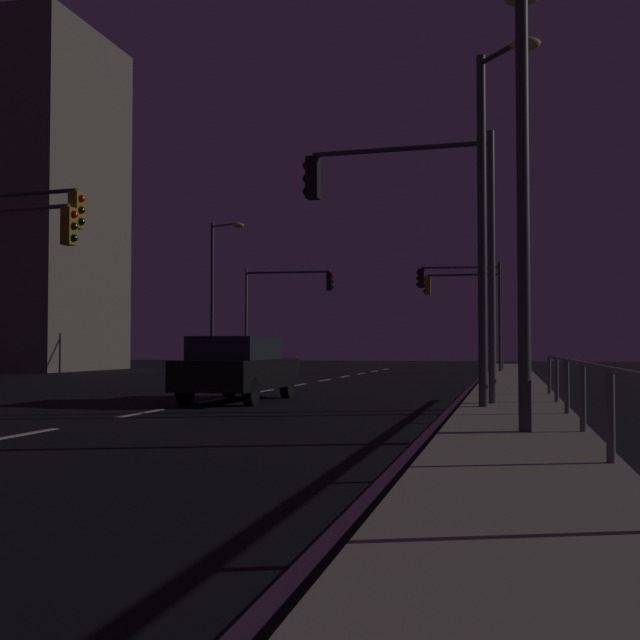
# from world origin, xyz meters

# --- Properties ---
(ground_plane) EXTENTS (112.00, 112.00, 0.00)m
(ground_plane) POSITION_xyz_m (0.00, 17.50, 0.00)
(ground_plane) COLOR black
(ground_plane) RESTS_ON ground
(sidewalk_right) EXTENTS (2.11, 77.00, 0.14)m
(sidewalk_right) POSITION_xyz_m (7.22, 17.50, 0.07)
(sidewalk_right) COLOR #9E937F
(sidewalk_right) RESTS_ON ground
(lane_markings_center) EXTENTS (0.14, 50.00, 0.01)m
(lane_markings_center) POSITION_xyz_m (0.00, 21.00, 0.01)
(lane_markings_center) COLOR silver
(lane_markings_center) RESTS_ON ground
(lane_edge_line) EXTENTS (0.14, 53.00, 0.01)m
(lane_edge_line) POSITION_xyz_m (5.91, 22.50, 0.01)
(lane_edge_line) COLOR silver
(lane_edge_line) RESTS_ON ground
(car) EXTENTS (1.89, 4.43, 1.57)m
(car) POSITION_xyz_m (0.71, 16.80, 0.82)
(car) COLOR black
(car) RESTS_ON ground
(traffic_light_overhead_east) EXTENTS (4.14, 0.82, 5.38)m
(traffic_light_overhead_east) POSITION_xyz_m (4.97, 37.99, 3.94)
(traffic_light_overhead_east) COLOR #4C4C51
(traffic_light_overhead_east) RESTS_ON sidewalk_right
(traffic_light_far_center) EXTENTS (3.10, 0.47, 5.63)m
(traffic_light_far_center) POSITION_xyz_m (-5.24, 16.93, 3.91)
(traffic_light_far_center) COLOR #4C4C51
(traffic_light_far_center) RESTS_ON ground
(traffic_light_far_left) EXTENTS (4.06, 0.34, 5.17)m
(traffic_light_far_left) POSITION_xyz_m (5.04, 39.74, 3.80)
(traffic_light_far_left) COLOR #2D3033
(traffic_light_far_left) RESTS_ON sidewalk_right
(traffic_light_mid_left) EXTENTS (3.49, 0.57, 5.15)m
(traffic_light_mid_left) POSITION_xyz_m (-5.33, 16.54, 3.61)
(traffic_light_mid_left) COLOR #2D3033
(traffic_light_mid_left) RESTS_ON ground
(traffic_light_near_right) EXTENTS (4.27, 0.42, 5.78)m
(traffic_light_near_right) POSITION_xyz_m (5.02, 15.66, 4.21)
(traffic_light_near_right) COLOR #4C4C51
(traffic_light_near_right) RESTS_ON sidewalk_right
(traffic_light_near_left) EXTENTS (4.84, 0.57, 5.55)m
(traffic_light_near_left) POSITION_xyz_m (-4.46, 38.72, 3.96)
(traffic_light_near_left) COLOR #4C4C51
(traffic_light_near_left) RESTS_ON ground
(street_lamp_mid_block) EXTENTS (0.56, 1.58, 6.97)m
(street_lamp_mid_block) POSITION_xyz_m (7.34, 10.27, 4.32)
(street_lamp_mid_block) COLOR #38383D
(street_lamp_mid_block) RESTS_ON sidewalk_right
(street_lamp_across_street) EXTENTS (1.97, 0.94, 7.48)m
(street_lamp_across_street) POSITION_xyz_m (-6.86, 35.10, 4.49)
(street_lamp_across_street) COLOR #38383D
(street_lamp_across_street) RESTS_ON ground
(street_lamp_corner) EXTENTS (1.21, 1.35, 7.04)m
(street_lamp_corner) POSITION_xyz_m (6.79, 14.37, 4.36)
(street_lamp_corner) COLOR #38383D
(street_lamp_corner) RESTS_ON sidewalk_right
(barrier_fence) EXTENTS (0.09, 21.47, 0.98)m
(barrier_fence) POSITION_xyz_m (8.12, 8.69, 0.88)
(barrier_fence) COLOR #59595E
(barrier_fence) RESTS_ON sidewalk_right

